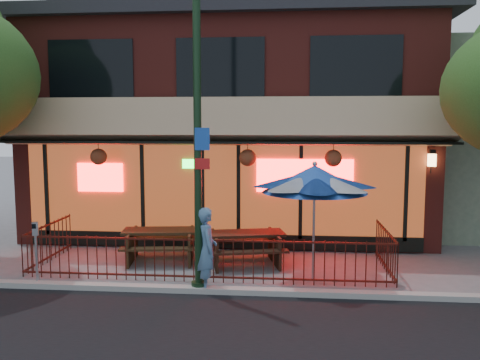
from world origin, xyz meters
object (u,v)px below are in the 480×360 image
object	(u,v)px
street_light	(198,141)
pedestrian	(207,249)
picnic_table_left	(161,240)
patio_umbrella	(315,179)
picnic_table_right	(245,243)
parking_meter_near	(36,243)

from	to	relation	value
street_light	pedestrian	size ratio (longest dim) A/B	3.94
picnic_table_left	patio_umbrella	size ratio (longest dim) A/B	0.78
street_light	picnic_table_right	size ratio (longest dim) A/B	3.17
patio_umbrella	picnic_table_right	bearing A→B (deg)	149.18
patio_umbrella	parking_meter_near	distance (m)	6.22
street_light	parking_meter_near	size ratio (longest dim) A/B	4.96
picnic_table_right	parking_meter_near	world-z (taller)	parking_meter_near
street_light	patio_umbrella	size ratio (longest dim) A/B	2.62
picnic_table_left	pedestrian	xyz separation A→B (m)	(1.51, -2.15, 0.35)
picnic_table_left	patio_umbrella	world-z (taller)	patio_umbrella
patio_umbrella	parking_meter_near	xyz separation A→B (m)	(-5.98, -1.10, -1.33)
picnic_table_right	pedestrian	bearing A→B (deg)	-107.45
street_light	picnic_table_right	distance (m)	3.43
patio_umbrella	pedestrian	world-z (taller)	patio_umbrella
picnic_table_left	pedestrian	world-z (taller)	pedestrian
picnic_table_right	patio_umbrella	world-z (taller)	patio_umbrella
street_light	pedestrian	xyz separation A→B (m)	(0.16, 0.05, -2.26)
street_light	parking_meter_near	xyz separation A→B (m)	(-3.55, 0.00, -2.19)
picnic_table_left	street_light	bearing A→B (deg)	-58.45
parking_meter_near	picnic_table_right	bearing A→B (deg)	25.54
picnic_table_right	patio_umbrella	distance (m)	2.58
picnic_table_right	pedestrian	size ratio (longest dim) A/B	1.24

